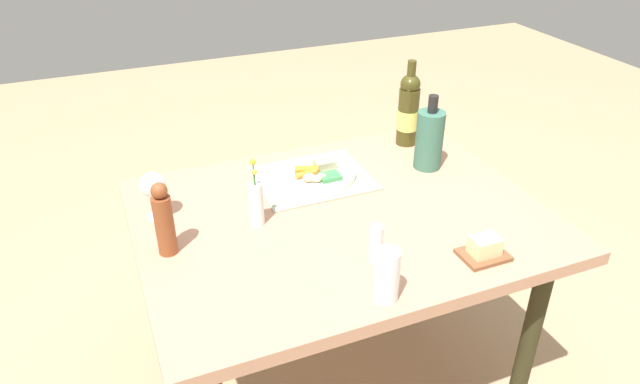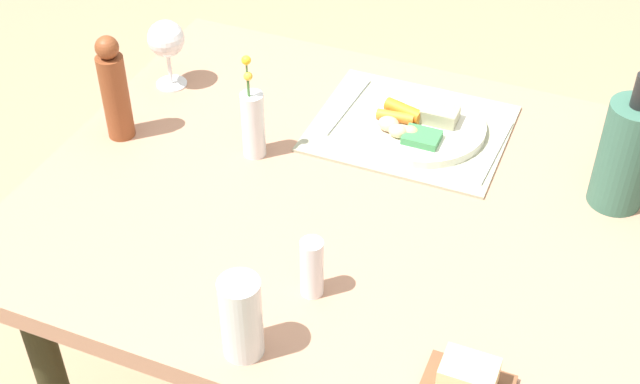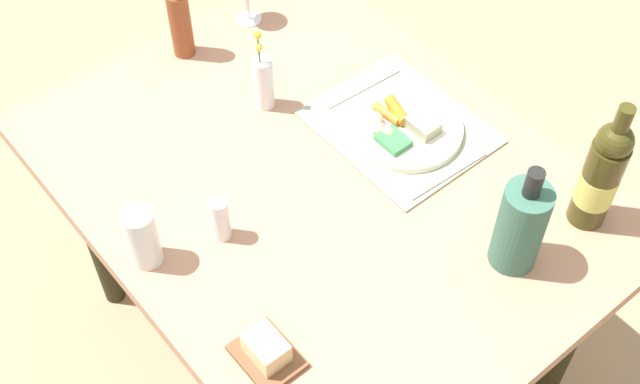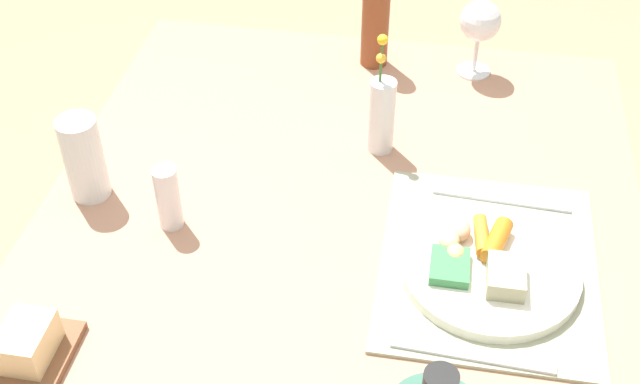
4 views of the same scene
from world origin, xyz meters
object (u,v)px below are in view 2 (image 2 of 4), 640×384
at_px(dining_table, 369,232).
at_px(butter_dish, 467,382).
at_px(knife, 346,106).
at_px(dinner_plate, 419,125).
at_px(pepper_mill, 114,90).
at_px(salt_shaker, 312,268).
at_px(water_tumbler, 242,322).
at_px(flower_vase, 253,123).
at_px(fork, 494,151).
at_px(cooler_bottle, 626,153).
at_px(wine_glass, 166,41).

distance_m(dining_table, butter_dish, 0.46).
bearing_deg(knife, dinner_plate, 175.93).
bearing_deg(pepper_mill, butter_dish, 156.23).
height_order(salt_shaker, water_tumbler, water_tumbler).
bearing_deg(dinner_plate, flower_vase, 34.42).
height_order(dining_table, dinner_plate, dinner_plate).
xyz_separation_m(dinner_plate, butter_dish, (-0.26, 0.59, 0.01)).
height_order(fork, water_tumbler, water_tumbler).
bearing_deg(water_tumbler, salt_shaker, -107.84).
distance_m(dinner_plate, fork, 0.16).
bearing_deg(cooler_bottle, fork, -12.38).
xyz_separation_m(fork, water_tumbler, (0.23, 0.62, 0.05)).
distance_m(dinner_plate, flower_vase, 0.34).
distance_m(dining_table, wine_glass, 0.60).
relative_size(dinner_plate, butter_dish, 2.00).
distance_m(cooler_bottle, butter_dish, 0.54).
xyz_separation_m(salt_shaker, water_tumbler, (0.05, 0.15, 0.01)).
distance_m(salt_shaker, water_tumbler, 0.16).
xyz_separation_m(dining_table, pepper_mill, (0.53, 0.00, 0.19)).
bearing_deg(wine_glass, dining_table, 159.49).
distance_m(wine_glass, butter_dish, 0.98).
bearing_deg(butter_dish, dining_table, -52.30).
distance_m(wine_glass, flower_vase, 0.32).
bearing_deg(knife, flower_vase, 65.22).
distance_m(pepper_mill, flower_vase, 0.28).
relative_size(wine_glass, water_tumbler, 1.05).
bearing_deg(salt_shaker, butter_dish, 160.40).
xyz_separation_m(salt_shaker, flower_vase, (0.25, -0.30, 0.02)).
distance_m(cooler_bottle, pepper_mill, 0.95).
relative_size(dinner_plate, flower_vase, 1.17).
relative_size(fork, cooler_bottle, 0.81).
xyz_separation_m(cooler_bottle, flower_vase, (0.67, 0.12, -0.04)).
relative_size(dining_table, butter_dish, 9.55).
height_order(dinner_plate, salt_shaker, salt_shaker).
bearing_deg(water_tumbler, fork, -110.54).
relative_size(dining_table, salt_shaker, 11.34).
xyz_separation_m(cooler_bottle, butter_dish, (0.14, 0.52, -0.08)).
bearing_deg(knife, pepper_mill, 36.66).
xyz_separation_m(dinner_plate, salt_shaker, (0.03, 0.49, 0.04)).
height_order(wine_glass, water_tumbler, wine_glass).
height_order(dining_table, pepper_mill, pepper_mill).
xyz_separation_m(dining_table, dinner_plate, (-0.02, -0.23, 0.10)).
relative_size(flower_vase, water_tumbler, 1.53).
bearing_deg(water_tumbler, knife, -82.45).
relative_size(fork, knife, 1.00).
xyz_separation_m(dining_table, cooler_bottle, (-0.41, -0.17, 0.19)).
height_order(pepper_mill, water_tumbler, pepper_mill).
relative_size(knife, salt_shaker, 2.00).
xyz_separation_m(knife, flower_vase, (0.11, 0.21, 0.06)).
distance_m(fork, wine_glass, 0.71).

